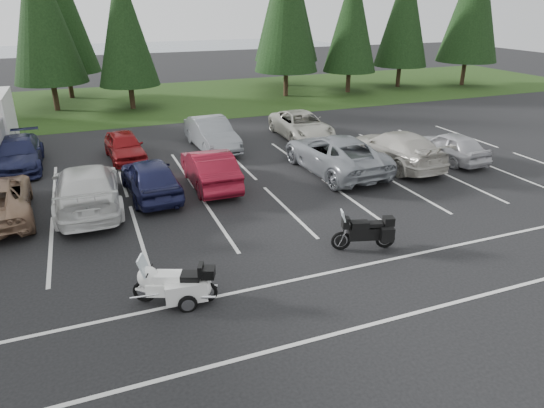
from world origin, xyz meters
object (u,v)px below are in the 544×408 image
(car_far_2, at_px, (125,146))
(car_far_4, at_px, (302,125))
(car_near_7, at_px, (396,148))
(touring_motorcycle, at_px, (174,280))
(car_near_4, at_px, (150,177))
(car_near_6, at_px, (335,153))
(adventure_motorcycle, at_px, (364,229))
(car_near_3, at_px, (87,188))
(car_far_1, at_px, (19,154))
(car_near_5, at_px, (210,168))
(car_near_8, at_px, (450,146))
(cargo_trailer, at_px, (186,291))
(car_far_3, at_px, (212,134))

(car_far_2, bearing_deg, car_far_4, -0.85)
(car_near_7, relative_size, touring_motorcycle, 2.29)
(car_far_2, xyz_separation_m, car_far_4, (9.59, 0.52, 0.04))
(car_near_4, relative_size, car_near_6, 0.76)
(adventure_motorcycle, bearing_deg, car_near_3, 156.18)
(car_near_4, bearing_deg, touring_motorcycle, 82.39)
(car_near_3, relative_size, adventure_motorcycle, 2.54)
(car_near_4, xyz_separation_m, car_far_1, (-5.09, 5.61, -0.07))
(car_far_1, bearing_deg, touring_motorcycle, -71.71)
(car_far_2, bearing_deg, car_near_5, -63.47)
(touring_motorcycle, bearing_deg, car_near_8, 47.70)
(cargo_trailer, bearing_deg, car_far_1, 115.50)
(car_far_1, height_order, car_far_3, car_far_3)
(car_near_3, height_order, car_near_8, car_near_3)
(car_near_6, height_order, car_far_2, car_near_6)
(car_far_1, xyz_separation_m, car_far_3, (9.01, -0.16, 0.10))
(car_near_8, distance_m, car_far_2, 15.63)
(car_far_2, bearing_deg, cargo_trailer, -93.21)
(car_far_4, bearing_deg, car_far_3, -175.28)
(car_near_4, relative_size, car_far_2, 1.14)
(car_near_3, height_order, car_far_3, car_near_3)
(car_near_5, bearing_deg, car_near_8, 176.64)
(car_near_3, xyz_separation_m, car_near_5, (4.81, 0.71, -0.06))
(car_far_4, height_order, cargo_trailer, car_far_4)
(car_near_5, distance_m, car_far_3, 5.41)
(car_near_3, xyz_separation_m, car_near_8, (16.40, -0.14, -0.13))
(car_near_3, height_order, car_far_4, car_near_3)
(car_near_3, relative_size, touring_motorcycle, 2.37)
(car_far_2, bearing_deg, car_near_7, -28.89)
(car_far_4, bearing_deg, car_far_1, -177.75)
(car_near_5, bearing_deg, car_near_4, 6.40)
(car_near_3, bearing_deg, car_near_6, -176.90)
(car_far_1, xyz_separation_m, car_far_4, (14.22, 0.11, 0.02))
(car_near_7, bearing_deg, car_far_4, -73.56)
(car_near_6, xyz_separation_m, car_near_7, (3.07, -0.21, -0.03))
(car_near_7, relative_size, car_far_1, 1.15)
(car_far_1, bearing_deg, car_near_3, -66.40)
(car_near_3, xyz_separation_m, car_near_6, (10.50, 0.44, 0.01))
(car_near_4, distance_m, car_near_5, 2.46)
(car_near_5, bearing_deg, car_far_3, -104.95)
(touring_motorcycle, bearing_deg, car_far_4, 76.02)
(car_near_7, bearing_deg, car_near_3, -1.90)
(car_near_4, distance_m, car_far_1, 7.57)
(car_near_5, bearing_deg, car_near_7, 177.69)
(car_far_3, relative_size, cargo_trailer, 3.19)
(car_near_8, bearing_deg, car_near_7, -10.41)
(car_near_3, height_order, car_near_7, car_near_3)
(car_near_6, distance_m, car_near_8, 5.94)
(car_near_7, distance_m, car_far_1, 17.32)
(car_near_6, xyz_separation_m, car_far_3, (-4.22, 5.47, -0.04))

